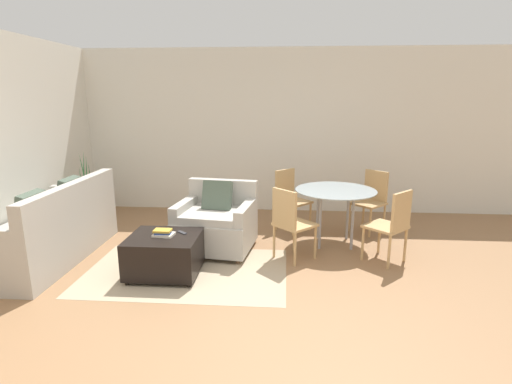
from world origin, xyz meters
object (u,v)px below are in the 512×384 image
object	(u,v)px
dining_table	(335,196)
dining_chair_near_left	(290,220)
dining_chair_near_right	(392,222)
dining_chair_far_left	(289,195)
tv_remote_primary	(182,233)
armchair	(216,223)
ottoman	(165,253)
potted_plant	(88,206)
dining_chair_far_right	(371,197)
couch	(49,234)
book_stack	(163,233)

from	to	relation	value
dining_table	dining_chair_near_left	bearing A→B (deg)	-135.00
dining_chair_near_right	dining_chair_far_left	xyz separation A→B (m)	(-1.21, 1.21, 0.00)
tv_remote_primary	dining_table	size ratio (longest dim) A/B	0.12
armchair	dining_chair_near_right	bearing A→B (deg)	-7.44
armchair	dining_chair_near_left	xyz separation A→B (m)	(0.95, -0.28, 0.16)
ottoman	dining_chair_near_right	world-z (taller)	dining_chair_near_right
potted_plant	dining_chair_far_right	distance (m)	4.44
couch	dining_chair_far_right	size ratio (longest dim) A/B	2.26
tv_remote_primary	potted_plant	world-z (taller)	potted_plant
dining_chair_near_left	ottoman	bearing A→B (deg)	-160.05
ottoman	dining_chair_near_left	size ratio (longest dim) A/B	0.86
book_stack	dining_chair_far_left	size ratio (longest dim) A/B	0.26
couch	dining_chair_far_left	size ratio (longest dim) A/B	2.26
ottoman	dining_chair_far_right	size ratio (longest dim) A/B	0.86
book_stack	dining_chair_near_left	distance (m)	1.50
dining_table	dining_chair_far_right	size ratio (longest dim) A/B	1.19
book_stack	dining_chair_far_right	size ratio (longest dim) A/B	0.26
couch	dining_chair_near_left	size ratio (longest dim) A/B	2.26
dining_chair_far_right	dining_table	bearing A→B (deg)	-135.00
tv_remote_primary	dining_chair_near_left	xyz separation A→B (m)	(1.23, 0.39, 0.06)
tv_remote_primary	dining_chair_far_left	distance (m)	2.02
armchair	potted_plant	distance (m)	2.50
dining_chair_far_left	armchair	bearing A→B (deg)	-135.83
armchair	dining_chair_far_left	size ratio (longest dim) A/B	1.17
ottoman	dining_table	world-z (taller)	dining_table
potted_plant	dining_chair_near_left	distance (m)	3.50
ottoman	potted_plant	xyz separation A→B (m)	(-1.81, 1.85, 0.01)
dining_table	dining_chair_near_right	world-z (taller)	dining_chair_near_right
tv_remote_primary	dining_chair_near_left	world-z (taller)	dining_chair_near_left
dining_table	dining_chair_near_left	xyz separation A→B (m)	(-0.60, -0.60, -0.15)
potted_plant	dining_chair_far_left	world-z (taller)	potted_plant
dining_chair_near_right	ottoman	bearing A→B (deg)	-168.96
dining_chair_near_right	dining_chair_far_right	size ratio (longest dim) A/B	1.00
tv_remote_primary	dining_chair_near_right	distance (m)	2.47
couch	ottoman	world-z (taller)	couch
dining_chair_far_left	dining_chair_near_left	bearing A→B (deg)	-90.00
couch	dining_chair_far_left	distance (m)	3.27
armchair	tv_remote_primary	xyz separation A→B (m)	(-0.27, -0.68, 0.10)
dining_chair_near_left	dining_chair_far_left	world-z (taller)	same
book_stack	dining_chair_near_right	distance (m)	2.67
dining_table	dining_chair_near_right	xyz separation A→B (m)	(0.60, -0.60, -0.15)
ottoman	book_stack	distance (m)	0.24
ottoman	potted_plant	bearing A→B (deg)	134.43
potted_plant	dining_table	size ratio (longest dim) A/B	1.06
ottoman	dining_chair_far_right	bearing A→B (deg)	33.33
armchair	book_stack	distance (m)	0.91
couch	tv_remote_primary	world-z (taller)	couch
couch	tv_remote_primary	size ratio (longest dim) A/B	15.59
armchair	dining_chair_far_right	distance (m)	2.36
couch	potted_plant	distance (m)	1.55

